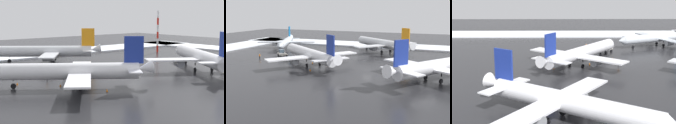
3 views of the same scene
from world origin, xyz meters
TOP-DOWN VIEW (x-y plane):
  - ground_plane at (0.00, 0.00)m, footprint 240.00×240.00m
  - snow_bank_right at (67.00, 0.00)m, footprint 14.00×116.00m
  - airplane_distant_tail at (17.42, 0.21)m, footprint 28.55×25.12m
  - airplane_parked_starboard at (-18.91, 4.46)m, footprint 26.38×30.69m
  - airplane_far_rear at (43.09, -26.41)m, footprint 23.16×27.30m
  - pushback_tug at (33.10, -8.52)m, footprint 4.96×4.61m
  - ground_crew_near_tug at (16.70, -9.69)m, footprint 0.36×0.36m
  - ground_crew_by_nose_gear at (38.20, -2.76)m, footprint 0.36×0.36m
  - traffic_cone_near_nose at (23.88, -9.12)m, footprint 0.36×0.36m
  - traffic_cone_mid_line at (13.81, 7.11)m, footprint 0.36×0.36m
  - traffic_cone_wingtip_side at (18.02, -2.23)m, footprint 0.36×0.36m

SIDE VIEW (x-z plane):
  - ground_plane at x=0.00m, z-range 0.00..0.00m
  - snow_bank_right at x=67.00m, z-range 0.00..0.52m
  - traffic_cone_near_nose at x=23.88m, z-range 0.00..0.55m
  - traffic_cone_mid_line at x=13.81m, z-range 0.00..0.55m
  - traffic_cone_wingtip_side at x=18.02m, z-range 0.00..0.55m
  - ground_crew_near_tug at x=16.70m, z-range 0.12..1.83m
  - ground_crew_by_nose_gear at x=38.20m, z-range 0.12..1.83m
  - pushback_tug at x=33.10m, z-range 0.03..2.53m
  - airplane_far_rear at x=43.09m, z-range -1.45..7.11m
  - airplane_distant_tail at x=17.42m, z-range -1.70..8.30m
  - airplane_parked_starboard at x=-18.91m, z-range -1.76..8.64m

